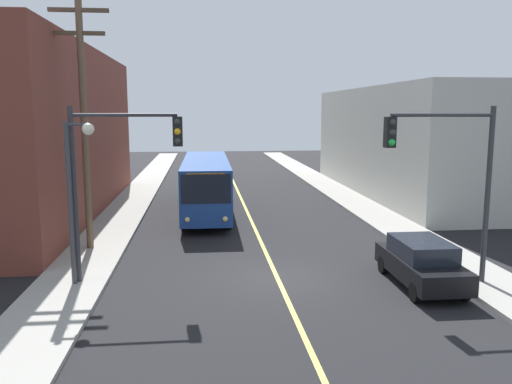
# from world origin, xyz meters

# --- Properties ---
(ground_plane) EXTENTS (120.00, 120.00, 0.00)m
(ground_plane) POSITION_xyz_m (0.00, 0.00, 0.00)
(ground_plane) COLOR black
(sidewalk_left) EXTENTS (2.50, 90.00, 0.15)m
(sidewalk_left) POSITION_xyz_m (-7.25, 10.00, 0.07)
(sidewalk_left) COLOR gray
(sidewalk_left) RESTS_ON ground
(sidewalk_right) EXTENTS (2.50, 90.00, 0.15)m
(sidewalk_right) POSITION_xyz_m (7.25, 10.00, 0.07)
(sidewalk_right) COLOR gray
(sidewalk_right) RESTS_ON ground
(lane_stripe_center) EXTENTS (0.16, 60.00, 0.01)m
(lane_stripe_center) POSITION_xyz_m (0.00, 15.00, 0.01)
(lane_stripe_center) COLOR #D8CC4C
(lane_stripe_center) RESTS_ON ground
(building_left_brick) EXTENTS (10.00, 23.97, 9.46)m
(building_left_brick) POSITION_xyz_m (-13.49, 13.06, 4.73)
(building_left_brick) COLOR brown
(building_left_brick) RESTS_ON ground
(building_right_warehouse) EXTENTS (12.00, 23.47, 7.60)m
(building_right_warehouse) POSITION_xyz_m (14.49, 18.28, 3.80)
(building_right_warehouse) COLOR #B2B2A8
(building_right_warehouse) RESTS_ON ground
(city_bus) EXTENTS (2.66, 12.18, 3.20)m
(city_bus) POSITION_xyz_m (-2.43, 12.26, 1.82)
(city_bus) COLOR navy
(city_bus) RESTS_ON ground
(parked_car_black) EXTENTS (1.84, 4.41, 1.62)m
(parked_car_black) POSITION_xyz_m (4.81, -1.38, 0.84)
(parked_car_black) COLOR black
(parked_car_black) RESTS_ON ground
(utility_pole_near) EXTENTS (2.40, 0.28, 10.46)m
(utility_pole_near) POSITION_xyz_m (-7.50, 4.45, 5.89)
(utility_pole_near) COLOR brown
(utility_pole_near) RESTS_ON sidewalk_left
(traffic_signal_left_corner) EXTENTS (3.75, 0.48, 6.00)m
(traffic_signal_left_corner) POSITION_xyz_m (-5.41, -0.13, 4.30)
(traffic_signal_left_corner) COLOR #2D2D33
(traffic_signal_left_corner) RESTS_ON sidewalk_left
(traffic_signal_right_corner) EXTENTS (3.75, 0.48, 6.00)m
(traffic_signal_right_corner) POSITION_xyz_m (5.41, -1.57, 4.30)
(traffic_signal_right_corner) COLOR #2D2D33
(traffic_signal_right_corner) RESTS_ON sidewalk_right
(street_lamp_left) EXTENTS (0.98, 0.40, 5.50)m
(street_lamp_left) POSITION_xyz_m (-6.83, -0.37, 3.74)
(street_lamp_left) COLOR #38383D
(street_lamp_left) RESTS_ON sidewalk_left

